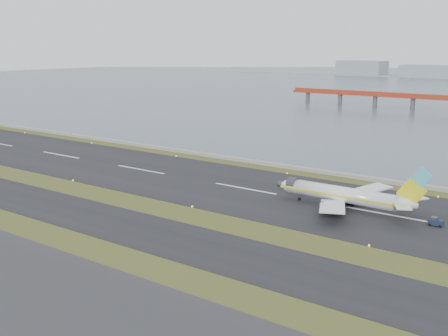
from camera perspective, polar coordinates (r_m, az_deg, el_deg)
The scene contains 6 objects.
ground at distance 130.95m, azimuth -5.36°, elevation -4.76°, with size 1000.00×1000.00×0.00m, color #364418.
taxiway_strip at distance 122.75m, azimuth -9.13°, elevation -6.03°, with size 1000.00×18.00×0.10m, color black.
runway_strip at distance 153.60m, azimuth 2.15°, elevation -2.11°, with size 1000.00×45.00×0.10m, color black.
seawall at distance 178.34m, azimuth 7.64°, elevation -0.02°, with size 1000.00×2.50×1.00m, color gray.
airliner at distance 136.97m, azimuth 12.27°, elevation -2.72°, with size 38.52×32.89×12.80m.
pushback_tug at distance 130.63m, azimuth 20.70°, elevation -5.13°, with size 3.24×2.07×1.99m.
Camera 1 is at (84.32, -92.48, 38.52)m, focal length 45.00 mm.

